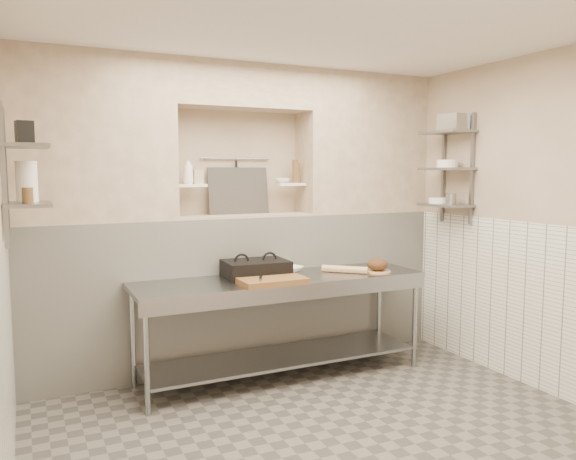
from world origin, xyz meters
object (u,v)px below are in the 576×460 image
rolling_pin (345,269)px  bowl_alcove (282,181)px  bread_loaf (377,264)px  panini_press (256,269)px  cutting_board (271,280)px  prep_table (282,306)px  mixing_bowl (291,269)px  jug_left (27,182)px  bottle_soap (188,171)px

rolling_pin → bowl_alcove: 1.06m
rolling_pin → bread_loaf: 0.31m
panini_press → cutting_board: bearing=-84.3°
panini_press → bread_loaf: panini_press is taller
prep_table → mixing_bowl: bearing=49.0°
rolling_pin → jug_left: (-2.61, -0.01, 0.82)m
mixing_bowl → bread_loaf: (0.71, -0.36, 0.05)m
bottle_soap → bowl_alcove: 0.93m
cutting_board → bowl_alcove: bearing=58.8°
panini_press → cutting_board: panini_press is taller
cutting_board → rolling_pin: (0.80, 0.15, 0.01)m
mixing_bowl → rolling_pin: bearing=-32.9°
prep_table → bottle_soap: bottle_soap is taller
bread_loaf → bottle_soap: bearing=156.7°
panini_press → rolling_pin: panini_press is taller
cutting_board → bowl_alcove: size_ratio=3.69×
rolling_pin → bowl_alcove: (-0.36, 0.58, 0.80)m
prep_table → jug_left: (-1.99, -0.04, 1.11)m
panini_press → rolling_pin: 0.83m
jug_left → bowl_alcove: bearing=14.8°
prep_table → panini_press: size_ratio=4.59×
mixing_bowl → bottle_soap: size_ratio=0.85×
prep_table → jug_left: jug_left is taller
panini_press → jug_left: (-1.79, -0.16, 0.78)m
rolling_pin → jug_left: bearing=-179.8°
rolling_pin → bread_loaf: size_ratio=2.24×
bowl_alcove → rolling_pin: bearing=-58.1°
cutting_board → bottle_soap: size_ratio=2.29×
panini_press → bottle_soap: bearing=140.0°
cutting_board → jug_left: jug_left is taller
bottle_soap → bowl_alcove: size_ratio=1.62×
prep_table → rolling_pin: size_ratio=6.13×
mixing_bowl → bowl_alcove: (0.05, 0.32, 0.81)m
bread_loaf → jug_left: 3.01m
mixing_bowl → rolling_pin: 0.49m
jug_left → rolling_pin: bearing=0.2°
panini_press → cutting_board: (0.01, -0.29, -0.05)m
rolling_pin → jug_left: size_ratio=1.48×
rolling_pin → bread_loaf: (0.29, -0.10, 0.04)m
panini_press → bowl_alcove: bearing=46.4°
prep_table → mixing_bowl: 0.42m
panini_press → jug_left: jug_left is taller
bread_loaf → rolling_pin: bearing=161.8°
mixing_bowl → jug_left: bearing=-172.8°
cutting_board → bread_loaf: bearing=2.5°
prep_table → rolling_pin: rolling_pin is taller
rolling_pin → bottle_soap: 1.68m
prep_table → cutting_board: 0.38m
prep_table → mixing_bowl: mixing_bowl is taller
bread_loaf → prep_table: bearing=171.9°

